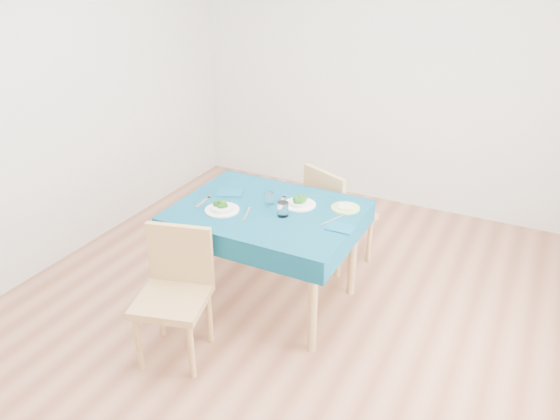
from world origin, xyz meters
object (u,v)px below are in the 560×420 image
at_px(bowl_near, 222,206).
at_px(bowl_far, 300,201).
at_px(table, 268,256).
at_px(side_plate, 345,208).
at_px(chair_far, 341,202).
at_px(chair_near, 171,287).

xyz_separation_m(bowl_near, bowl_far, (0.43, 0.31, -0.00)).
relative_size(table, side_plate, 6.20).
height_order(chair_far, side_plate, chair_far).
height_order(chair_near, side_plate, chair_near).
height_order(bowl_far, side_plate, bowl_far).
bearing_deg(chair_far, bowl_near, 85.70).
xyz_separation_m(bowl_far, side_plate, (0.30, 0.10, -0.03)).
distance_m(chair_near, side_plate, 1.29).
distance_m(table, chair_far, 0.83).
bearing_deg(chair_near, side_plate, 40.21).
distance_m(chair_far, side_plate, 0.61).
height_order(chair_far, bowl_far, chair_far).
xyz_separation_m(bowl_near, side_plate, (0.74, 0.41, -0.03)).
xyz_separation_m(chair_near, side_plate, (0.72, 1.04, 0.24)).
height_order(chair_near, bowl_far, chair_near).
relative_size(chair_far, bowl_near, 4.57).
xyz_separation_m(table, bowl_near, (-0.26, -0.17, 0.41)).
relative_size(table, chair_near, 1.18).
height_order(table, bowl_near, bowl_near).
xyz_separation_m(table, side_plate, (0.48, 0.24, 0.38)).
xyz_separation_m(table, chair_near, (-0.24, -0.80, 0.15)).
xyz_separation_m(table, chair_far, (0.25, 0.77, 0.16)).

